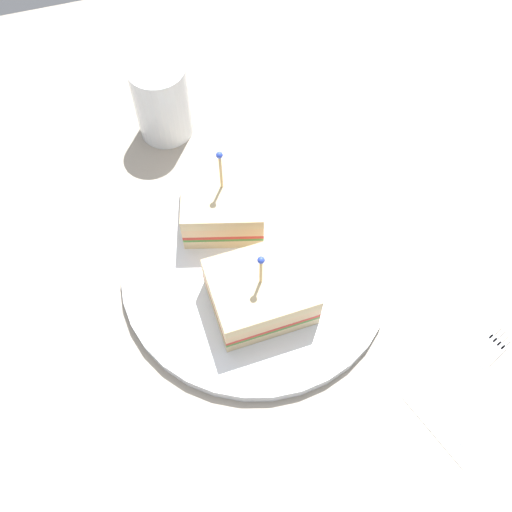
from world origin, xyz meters
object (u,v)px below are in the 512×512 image
(napkin, at_px, (466,404))
(fork, at_px, (476,362))
(sandwich_half_back, at_px, (223,200))
(plate, at_px, (256,269))
(sandwich_half_front, at_px, (261,292))
(drink_glass, at_px, (163,105))
(knife, at_px, (505,397))

(napkin, xyz_separation_m, fork, (-0.03, -0.03, 0.00))
(napkin, bearing_deg, sandwich_half_back, -59.65)
(plate, distance_m, napkin, 0.25)
(plate, relative_size, sandwich_half_front, 2.91)
(plate, height_order, napkin, plate)
(drink_glass, bearing_deg, knife, 118.04)
(sandwich_half_front, height_order, napkin, sandwich_half_front)
(plate, bearing_deg, napkin, 126.54)
(sandwich_half_front, xyz_separation_m, sandwich_half_back, (0.00, -0.12, 0.00))
(plate, relative_size, knife, 2.50)
(sandwich_half_front, relative_size, drink_glass, 1.02)
(sandwich_half_front, bearing_deg, plate, -101.57)
(plate, distance_m, sandwich_half_front, 0.05)
(sandwich_half_front, bearing_deg, fork, 146.80)
(sandwich_half_front, relative_size, sandwich_half_back, 0.87)
(sandwich_half_back, xyz_separation_m, napkin, (-0.16, 0.27, -0.04))
(knife, bearing_deg, napkin, -7.91)
(plate, relative_size, napkin, 3.17)
(plate, distance_m, drink_glass, 0.24)
(fork, bearing_deg, knife, 103.03)
(drink_glass, distance_m, knife, 0.49)
(sandwich_half_front, bearing_deg, drink_glass, -82.35)
(sandwich_half_back, bearing_deg, napkin, 120.35)
(plate, height_order, sandwich_half_back, sandwich_half_back)
(plate, bearing_deg, drink_glass, -78.85)
(sandwich_half_back, relative_size, drink_glass, 1.17)
(napkin, xyz_separation_m, knife, (-0.04, 0.01, 0.00))
(drink_glass, xyz_separation_m, knife, (-0.23, 0.43, -0.04))
(sandwich_half_front, bearing_deg, knife, 140.36)
(sandwich_half_back, height_order, napkin, sandwich_half_back)
(plate, xyz_separation_m, knife, (-0.19, 0.20, -0.00))
(drink_glass, height_order, napkin, drink_glass)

